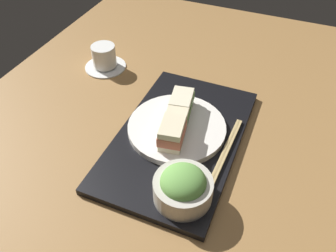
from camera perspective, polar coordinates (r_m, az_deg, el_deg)
The scene contains 9 objects.
ground_plane at distance 89.17cm, azimuth -1.70°, elevation 0.25°, with size 140.00×100.00×3.00cm, color olive.
serving_tray at distance 82.46cm, azimuth 1.83°, elevation -1.96°, with size 45.68×27.73×1.69cm, color black.
sandwich_plate at distance 82.64cm, azimuth 1.46°, elevation -0.25°, with size 23.55×23.55×1.52cm, color white.
sandwich_near at distance 76.28cm, azimuth 0.69°, elevation -1.18°, with size 8.47×6.52×5.51cm.
sandwich_middle at distance 80.59cm, azimuth 1.50°, elevation 1.29°, with size 8.76×6.53×4.47cm.
sandwich_far at distance 84.67cm, azimuth 2.24°, elevation 3.81°, with size 8.72×6.53×4.63cm.
salad_bowl at distance 68.04cm, azimuth 2.49°, elevation -10.00°, with size 11.83×11.83×7.29cm.
chopsticks_pair at distance 79.10cm, azimuth 9.60°, elevation -4.01°, with size 21.55×2.10×0.70cm.
coffee_cup at distance 107.02cm, azimuth -10.54°, elevation 11.00°, with size 12.41×12.41×7.29cm.
Camera 1 is at (-58.74, -27.32, 59.77)cm, focal length 36.82 mm.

